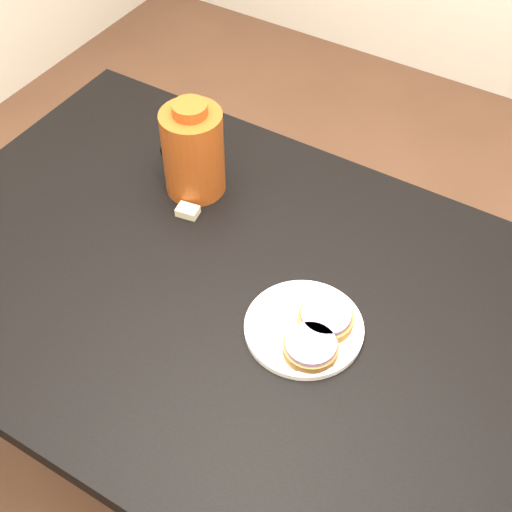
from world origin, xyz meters
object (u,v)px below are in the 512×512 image
plate (304,327)px  teabag_pouch (188,211)px  bagel_package (193,151)px  bagel_front (311,347)px  bagel_back (326,318)px  table (243,319)px  mug (198,162)px

plate → teabag_pouch: teabag_pouch is taller
bagel_package → bagel_front: bearing=-31.5°
bagel_back → bagel_front: bearing=-84.4°
table → bagel_front: (0.18, -0.06, 0.11)m
bagel_back → teabag_pouch: (-0.38, 0.11, -0.02)m
plate → table: bearing=173.0°
mug → teabag_pouch: size_ratio=3.22×
bagel_back → mug: (-0.42, 0.21, 0.03)m
mug → bagel_package: bearing=-81.0°
plate → bagel_front: (0.04, -0.04, 0.02)m
table → teabag_pouch: bearing=150.6°
table → bagel_back: bearing=3.2°
bagel_back → teabag_pouch: bearing=164.0°
teabag_pouch → bagel_package: bagel_package is taller
bagel_front → mug: 0.51m
bagel_front → teabag_pouch: bagel_front is taller
bagel_front → mug: size_ratio=0.71×
plate → mug: mug is taller
bagel_back → bagel_front: same height
plate → bagel_back: size_ratio=2.10×
bagel_package → table: bearing=-39.0°
teabag_pouch → table: bearing=-29.4°
bagel_front → bagel_package: bagel_package is taller
bagel_front → mug: (-0.43, 0.28, 0.03)m
mug → teabag_pouch: 0.11m
mug → bagel_front: bearing=-41.9°
teabag_pouch → bagel_package: bearing=112.8°
teabag_pouch → mug: bearing=111.9°
table → mug: mug is taller
table → mug: (-0.25, 0.22, 0.14)m
bagel_back → teabag_pouch: bagel_back is taller
plate → bagel_package: size_ratio=1.00×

